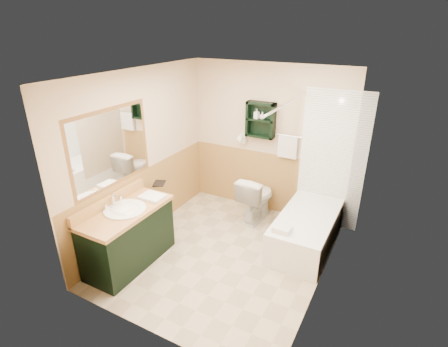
% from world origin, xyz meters
% --- Properties ---
extents(floor, '(3.00, 3.00, 0.00)m').
position_xyz_m(floor, '(0.00, 0.00, 0.00)').
color(floor, '#BFAB8B').
rests_on(floor, ground).
extents(back_wall, '(2.60, 0.04, 2.40)m').
position_xyz_m(back_wall, '(0.00, 1.52, 1.20)').
color(back_wall, beige).
rests_on(back_wall, ground).
extents(left_wall, '(0.04, 3.00, 2.40)m').
position_xyz_m(left_wall, '(-1.32, 0.00, 1.20)').
color(left_wall, beige).
rests_on(left_wall, ground).
extents(right_wall, '(0.04, 3.00, 2.40)m').
position_xyz_m(right_wall, '(1.32, 0.00, 1.20)').
color(right_wall, beige).
rests_on(right_wall, ground).
extents(ceiling, '(2.60, 3.00, 0.04)m').
position_xyz_m(ceiling, '(0.00, 0.00, 2.42)').
color(ceiling, white).
rests_on(ceiling, back_wall).
extents(wainscot_left, '(2.98, 2.98, 1.00)m').
position_xyz_m(wainscot_left, '(-1.29, 0.00, 0.50)').
color(wainscot_left, tan).
rests_on(wainscot_left, left_wall).
extents(wainscot_back, '(2.58, 2.58, 1.00)m').
position_xyz_m(wainscot_back, '(0.00, 1.49, 0.50)').
color(wainscot_back, tan).
rests_on(wainscot_back, back_wall).
extents(mirror_frame, '(1.30, 1.30, 1.00)m').
position_xyz_m(mirror_frame, '(-1.27, -0.55, 1.50)').
color(mirror_frame, brown).
rests_on(mirror_frame, left_wall).
extents(mirror_glass, '(1.20, 1.20, 0.90)m').
position_xyz_m(mirror_glass, '(-1.27, -0.55, 1.50)').
color(mirror_glass, white).
rests_on(mirror_glass, left_wall).
extents(tile_right, '(1.50, 1.50, 2.10)m').
position_xyz_m(tile_right, '(1.28, 0.75, 1.05)').
color(tile_right, white).
rests_on(tile_right, right_wall).
extents(tile_back, '(0.95, 0.95, 2.10)m').
position_xyz_m(tile_back, '(1.03, 1.48, 1.05)').
color(tile_back, white).
rests_on(tile_back, back_wall).
extents(tile_accent, '(1.50, 1.50, 0.10)m').
position_xyz_m(tile_accent, '(1.27, 0.75, 1.90)').
color(tile_accent, '#14492F').
rests_on(tile_accent, right_wall).
extents(wall_shelf, '(0.45, 0.15, 0.55)m').
position_xyz_m(wall_shelf, '(-0.10, 1.41, 1.55)').
color(wall_shelf, black).
rests_on(wall_shelf, back_wall).
extents(hair_dryer, '(0.10, 0.24, 0.18)m').
position_xyz_m(hair_dryer, '(-0.40, 1.43, 1.20)').
color(hair_dryer, white).
rests_on(hair_dryer, back_wall).
extents(towel_bar, '(0.40, 0.06, 0.40)m').
position_xyz_m(towel_bar, '(0.35, 1.45, 1.35)').
color(towel_bar, white).
rests_on(towel_bar, back_wall).
extents(curtain_rod, '(0.03, 1.60, 0.03)m').
position_xyz_m(curtain_rod, '(0.53, 0.75, 2.00)').
color(curtain_rod, silver).
rests_on(curtain_rod, back_wall).
extents(shower_curtain, '(1.05, 1.05, 1.70)m').
position_xyz_m(shower_curtain, '(0.53, 0.92, 1.15)').
color(shower_curtain, beige).
rests_on(shower_curtain, curtain_rod).
extents(vanity, '(0.59, 1.23, 0.79)m').
position_xyz_m(vanity, '(-0.99, -0.72, 0.39)').
color(vanity, black).
rests_on(vanity, ground).
extents(bathtub, '(0.72, 1.50, 0.48)m').
position_xyz_m(bathtub, '(0.93, 0.77, 0.24)').
color(bathtub, white).
rests_on(bathtub, ground).
extents(toilet, '(0.46, 0.77, 0.73)m').
position_xyz_m(toilet, '(0.00, 1.11, 0.37)').
color(toilet, white).
rests_on(toilet, ground).
extents(counter_towel, '(0.31, 0.24, 0.04)m').
position_xyz_m(counter_towel, '(-0.89, -0.31, 0.81)').
color(counter_towel, white).
rests_on(counter_towel, vanity).
extents(vanity_book, '(0.15, 0.09, 0.22)m').
position_xyz_m(vanity_book, '(-1.16, 0.05, 0.89)').
color(vanity_book, black).
rests_on(vanity_book, vanity).
extents(tub_towel, '(0.22, 0.18, 0.07)m').
position_xyz_m(tub_towel, '(0.75, 0.21, 0.51)').
color(tub_towel, white).
rests_on(tub_towel, bathtub).
extents(soap_bottle_a, '(0.11, 0.16, 0.07)m').
position_xyz_m(soap_bottle_a, '(-0.17, 1.40, 1.60)').
color(soap_bottle_a, white).
rests_on(soap_bottle_a, wall_shelf).
extents(soap_bottle_b, '(0.10, 0.12, 0.09)m').
position_xyz_m(soap_bottle_b, '(-0.07, 1.40, 1.61)').
color(soap_bottle_b, white).
rests_on(soap_bottle_b, wall_shelf).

